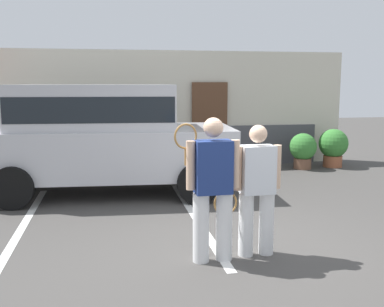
{
  "coord_description": "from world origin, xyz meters",
  "views": [
    {
      "loc": [
        -1.55,
        -5.23,
        2.07
      ],
      "look_at": [
        -0.35,
        1.2,
        1.05
      ],
      "focal_mm": 42.09,
      "sensor_mm": 36.0,
      "label": 1
    }
  ],
  "objects_px": {
    "parked_suv": "(104,133)",
    "potted_plant_secondary": "(333,146)",
    "tennis_player_woman": "(256,189)",
    "potted_plant_by_porch": "(303,149)",
    "tennis_player_man": "(213,187)"
  },
  "relations": [
    {
      "from": "parked_suv",
      "to": "potted_plant_secondary",
      "type": "bearing_deg",
      "value": 21.12
    },
    {
      "from": "parked_suv",
      "to": "tennis_player_woman",
      "type": "relative_size",
      "value": 2.97
    },
    {
      "from": "tennis_player_woman",
      "to": "potted_plant_by_porch",
      "type": "bearing_deg",
      "value": -121.4
    },
    {
      "from": "tennis_player_man",
      "to": "tennis_player_woman",
      "type": "relative_size",
      "value": 1.06
    },
    {
      "from": "parked_suv",
      "to": "tennis_player_woman",
      "type": "xyz_separation_m",
      "value": [
        1.81,
        -3.53,
        -0.32
      ]
    },
    {
      "from": "parked_suv",
      "to": "potted_plant_secondary",
      "type": "xyz_separation_m",
      "value": [
        5.6,
        1.73,
        -0.62
      ]
    },
    {
      "from": "potted_plant_by_porch",
      "to": "potted_plant_secondary",
      "type": "distance_m",
      "value": 0.86
    },
    {
      "from": "parked_suv",
      "to": "tennis_player_man",
      "type": "bearing_deg",
      "value": -66.89
    },
    {
      "from": "tennis_player_woman",
      "to": "potted_plant_secondary",
      "type": "distance_m",
      "value": 6.48
    },
    {
      "from": "tennis_player_man",
      "to": "potted_plant_secondary",
      "type": "relative_size",
      "value": 1.78
    },
    {
      "from": "potted_plant_by_porch",
      "to": "tennis_player_man",
      "type": "bearing_deg",
      "value": -123.7
    },
    {
      "from": "parked_suv",
      "to": "potted_plant_by_porch",
      "type": "xyz_separation_m",
      "value": [
        4.75,
        1.62,
        -0.66
      ]
    },
    {
      "from": "potted_plant_secondary",
      "to": "tennis_player_woman",
      "type": "bearing_deg",
      "value": -125.77
    },
    {
      "from": "parked_suv",
      "to": "potted_plant_by_porch",
      "type": "bearing_deg",
      "value": 22.87
    },
    {
      "from": "parked_suv",
      "to": "tennis_player_woman",
      "type": "bearing_deg",
      "value": -58.78
    }
  ]
}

